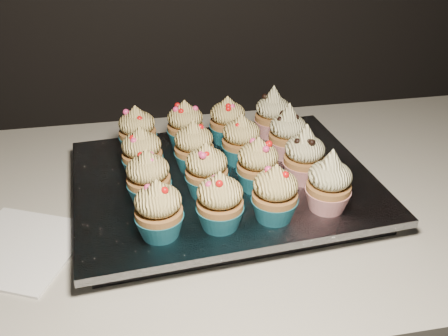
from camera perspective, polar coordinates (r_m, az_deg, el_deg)
name	(u,v)px	position (r m, az deg, el deg)	size (l,w,h in m)	color
worktop	(177,207)	(0.80, -5.37, -4.42)	(2.44, 0.64, 0.04)	beige
napkin	(19,248)	(0.74, -22.39, -8.48)	(0.15, 0.15, 0.00)	white
baking_tray	(224,189)	(0.79, 0.00, -2.45)	(0.42, 0.32, 0.02)	black
foil_lining	(224,180)	(0.78, 0.00, -1.40)	(0.45, 0.35, 0.01)	silver
cupcake_0	(159,210)	(0.64, -7.47, -4.84)	(0.06, 0.06, 0.08)	#1B6D82
cupcake_1	(220,202)	(0.65, -0.46, -3.92)	(0.06, 0.06, 0.08)	#1B6D82
cupcake_2	(275,194)	(0.67, 5.84, -3.01)	(0.06, 0.06, 0.08)	#1B6D82
cupcake_3	(329,184)	(0.70, 11.91, -1.77)	(0.06, 0.06, 0.10)	maroon
cupcake_4	(149,178)	(0.71, -8.62, -1.17)	(0.06, 0.06, 0.08)	#1B6D82
cupcake_5	(207,171)	(0.72, -2.01, -0.37)	(0.06, 0.06, 0.08)	#1B6D82
cupcake_6	(258,165)	(0.73, 3.88, 0.32)	(0.06, 0.06, 0.08)	#1B6D82
cupcake_7	(304,157)	(0.76, 9.15, 1.30)	(0.06, 0.06, 0.10)	maroon
cupcake_8	(142,154)	(0.77, -9.34, 1.63)	(0.06, 0.06, 0.08)	#1B6D82
cupcake_9	(194,147)	(0.78, -3.45, 2.36)	(0.06, 0.06, 0.08)	#1B6D82
cupcake_10	(241,141)	(0.80, 1.98, 3.15)	(0.06, 0.06, 0.08)	#1B6D82
cupcake_11	(288,134)	(0.82, 7.27, 3.91)	(0.06, 0.06, 0.10)	maroon
cupcake_12	(137,131)	(0.84, -9.86, 4.14)	(0.06, 0.06, 0.08)	#1B6D82
cupcake_13	(185,126)	(0.85, -4.43, 4.86)	(0.06, 0.06, 0.08)	#1B6D82
cupcake_14	(228,121)	(0.86, 0.41, 5.36)	(0.06, 0.06, 0.08)	#1B6D82
cupcake_15	(273,115)	(0.89, 5.57, 6.10)	(0.06, 0.06, 0.10)	maroon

